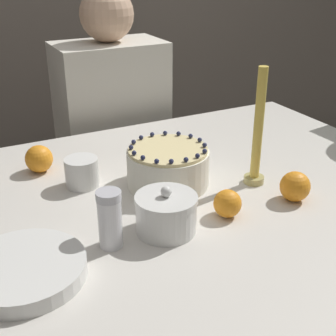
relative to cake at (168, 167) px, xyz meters
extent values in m
cube|color=beige|center=(0.08, -0.07, -0.07)|extent=(1.27, 1.06, 0.03)
cylinder|color=beige|center=(0.65, 0.40, -0.45)|extent=(0.07, 0.07, 0.73)
cylinder|color=white|center=(0.00, 0.00, 0.00)|extent=(0.21, 0.21, 0.09)
cylinder|color=beige|center=(0.00, 0.00, 0.05)|extent=(0.20, 0.20, 0.01)
sphere|color=#23284C|center=(0.09, 0.00, 0.06)|extent=(0.01, 0.01, 0.01)
sphere|color=#23284C|center=(0.09, 0.04, 0.06)|extent=(0.01, 0.01, 0.01)
sphere|color=#23284C|center=(0.07, 0.07, 0.06)|extent=(0.01, 0.01, 0.01)
sphere|color=#23284C|center=(0.04, 0.09, 0.06)|extent=(0.01, 0.01, 0.01)
sphere|color=#23284C|center=(0.00, 0.09, 0.06)|extent=(0.01, 0.01, 0.01)
sphere|color=#23284C|center=(-0.04, 0.09, 0.06)|extent=(0.01, 0.01, 0.01)
sphere|color=#23284C|center=(-0.07, 0.07, 0.06)|extent=(0.01, 0.01, 0.01)
sphere|color=#23284C|center=(-0.09, 0.04, 0.06)|extent=(0.01, 0.01, 0.01)
sphere|color=#23284C|center=(-0.09, 0.00, 0.06)|extent=(0.01, 0.01, 0.01)
sphere|color=#23284C|center=(-0.09, -0.04, 0.06)|extent=(0.01, 0.01, 0.01)
sphere|color=#23284C|center=(-0.07, -0.07, 0.06)|extent=(0.01, 0.01, 0.01)
sphere|color=#23284C|center=(-0.04, -0.09, 0.06)|extent=(0.01, 0.01, 0.01)
sphere|color=#23284C|center=(0.00, -0.09, 0.06)|extent=(0.01, 0.01, 0.01)
sphere|color=#23284C|center=(0.04, -0.09, 0.06)|extent=(0.01, 0.01, 0.01)
sphere|color=#23284C|center=(0.07, -0.07, 0.06)|extent=(0.01, 0.01, 0.01)
sphere|color=#23284C|center=(0.09, -0.04, 0.06)|extent=(0.01, 0.01, 0.01)
cylinder|color=silver|center=(-0.11, -0.20, -0.01)|extent=(0.13, 0.13, 0.07)
cylinder|color=silver|center=(-0.11, -0.20, 0.03)|extent=(0.14, 0.14, 0.01)
sphere|color=silver|center=(-0.11, -0.20, 0.05)|extent=(0.02, 0.02, 0.02)
cylinder|color=white|center=(-0.23, -0.19, 0.00)|extent=(0.05, 0.05, 0.11)
cylinder|color=silver|center=(-0.23, -0.19, 0.07)|extent=(0.05, 0.05, 0.02)
cylinder|color=silver|center=(-0.42, -0.22, -0.05)|extent=(0.24, 0.24, 0.01)
cylinder|color=silver|center=(-0.42, -0.22, -0.04)|extent=(0.24, 0.24, 0.01)
cylinder|color=silver|center=(-0.42, -0.22, -0.03)|extent=(0.24, 0.24, 0.01)
cylinder|color=silver|center=(-0.42, -0.22, -0.02)|extent=(0.24, 0.24, 0.01)
cylinder|color=tan|center=(0.21, -0.09, -0.04)|extent=(0.05, 0.05, 0.02)
cylinder|color=gold|center=(0.21, -0.09, 0.11)|extent=(0.02, 0.02, 0.29)
cylinder|color=white|center=(-0.20, 0.10, -0.01)|extent=(0.09, 0.09, 0.08)
sphere|color=orange|center=(0.24, -0.22, -0.01)|extent=(0.07, 0.07, 0.07)
sphere|color=orange|center=(0.05, -0.20, -0.02)|extent=(0.07, 0.07, 0.07)
sphere|color=orange|center=(-0.28, 0.23, -0.01)|extent=(0.08, 0.08, 0.08)
cube|color=#2D2D38|center=(0.10, 0.66, -0.59)|extent=(0.34, 0.34, 0.45)
cube|color=silver|center=(0.10, 0.66, -0.08)|extent=(0.40, 0.24, 0.56)
sphere|color=#D8AD8C|center=(0.10, 0.66, 0.30)|extent=(0.19, 0.19, 0.19)
camera|label=1|loc=(-0.50, -0.97, 0.51)|focal=50.00mm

